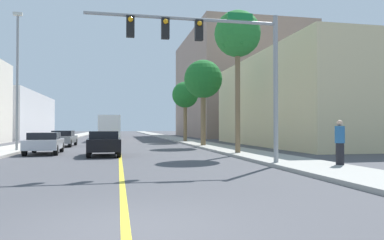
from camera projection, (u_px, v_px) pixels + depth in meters
The scene contains 16 objects.
ground at pixel (119, 140), 46.94m from camera, with size 192.00×192.00×0.00m, color #47474C.
sidewalk_left at pixel (58, 140), 45.43m from camera, with size 2.90×168.00×0.15m, color #B2ADA3.
sidewalk_right at pixel (176, 139), 48.46m from camera, with size 2.90×168.00×0.15m, color #9E9B93.
lane_marking_center at pixel (119, 140), 46.94m from camera, with size 0.16×144.00×0.01m, color yellow.
building_right_near at pixel (330, 102), 33.57m from camera, with size 15.37×21.42×8.01m, color beige.
building_right_far at pixel (236, 87), 63.11m from camera, with size 17.14×26.42×17.36m, color gray.
traffic_signal_mast at pixel (217, 50), 14.93m from camera, with size 8.04×0.36×6.32m.
street_lamp at pixel (17, 74), 23.53m from camera, with size 0.56×0.28×9.02m.
palm_near at pixel (238, 36), 21.30m from camera, with size 2.74×2.74×8.40m.
palm_mid at pixel (203, 80), 30.00m from camera, with size 3.18×3.18×7.10m.
palm_far at pixel (185, 96), 38.74m from camera, with size 2.81×2.81×6.39m.
car_gray at pixel (63, 138), 30.68m from camera, with size 1.89×4.49×1.35m.
car_black at pixel (104, 143), 20.67m from camera, with size 1.95×3.91×1.42m.
car_silver at pixel (44, 142), 22.07m from camera, with size 2.02×4.08×1.32m.
delivery_truck at pixel (110, 127), 42.67m from camera, with size 2.51×8.58×2.97m.
pedestrian at pixel (340, 142), 14.37m from camera, with size 0.38×0.38×1.78m.
Camera 1 is at (-0.13, -5.94, 1.66)m, focal length 33.74 mm.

